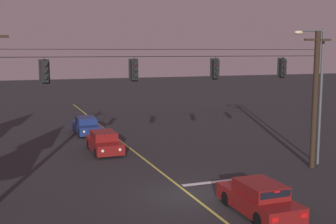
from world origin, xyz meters
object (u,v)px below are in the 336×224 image
at_px(traffic_light_left_inner, 134,70).
at_px(car_oncoming_trailing, 86,126).
at_px(car_waiting_near_lane, 259,199).
at_px(traffic_light_right_inner, 283,68).
at_px(car_oncoming_lead, 104,142).
at_px(street_lamp_corner, 317,85).
at_px(traffic_light_leftmost, 45,72).
at_px(traffic_light_centre, 216,69).

distance_m(traffic_light_left_inner, car_oncoming_trailing, 16.24).
bearing_deg(car_oncoming_trailing, car_waiting_near_lane, -80.00).
bearing_deg(car_oncoming_trailing, traffic_light_right_inner, -61.62).
distance_m(car_oncoming_lead, street_lamp_corner, 14.20).
height_order(car_waiting_near_lane, car_oncoming_lead, same).
distance_m(traffic_light_left_inner, traffic_light_right_inner, 8.52).
height_order(traffic_light_right_inner, car_waiting_near_lane, traffic_light_right_inner).
distance_m(traffic_light_leftmost, street_lamp_corner, 15.60).
bearing_deg(traffic_light_left_inner, traffic_light_leftmost, 180.00).
relative_size(traffic_light_left_inner, car_oncoming_trailing, 0.28).
xyz_separation_m(traffic_light_leftmost, car_oncoming_trailing, (4.44, 15.37, -5.24)).
bearing_deg(car_waiting_near_lane, traffic_light_centre, 84.25).
bearing_deg(car_waiting_near_lane, traffic_light_right_inner, 48.62).
bearing_deg(traffic_light_centre, car_oncoming_trailing, 105.20).
xyz_separation_m(traffic_light_left_inner, traffic_light_centre, (4.40, 0.00, 0.00)).
xyz_separation_m(traffic_light_right_inner, car_oncoming_trailing, (-8.30, 15.37, -5.24)).
bearing_deg(street_lamp_corner, traffic_light_leftmost, -177.93).
distance_m(traffic_light_leftmost, traffic_light_right_inner, 12.74).
bearing_deg(traffic_light_leftmost, traffic_light_centre, 0.00).
bearing_deg(car_waiting_near_lane, traffic_light_leftmost, 146.79).
relative_size(traffic_light_leftmost, traffic_light_right_inner, 1.00).
bearing_deg(traffic_light_leftmost, street_lamp_corner, 2.07).
distance_m(traffic_light_leftmost, traffic_light_centre, 8.61).
bearing_deg(car_oncoming_trailing, traffic_light_left_inner, -90.82).
height_order(traffic_light_leftmost, street_lamp_corner, street_lamp_corner).
height_order(car_waiting_near_lane, street_lamp_corner, street_lamp_corner).
bearing_deg(street_lamp_corner, car_waiting_near_lane, -141.95).
bearing_deg(car_oncoming_lead, traffic_light_left_inner, -91.26).
relative_size(traffic_light_left_inner, car_oncoming_lead, 0.28).
bearing_deg(street_lamp_corner, traffic_light_left_inner, -177.17).
height_order(traffic_light_left_inner, car_waiting_near_lane, traffic_light_left_inner).
xyz_separation_m(traffic_light_left_inner, car_oncoming_lead, (0.18, 8.28, -5.24)).
bearing_deg(traffic_light_right_inner, street_lamp_corner, 11.28).
relative_size(traffic_light_leftmost, car_oncoming_trailing, 0.28).
relative_size(traffic_light_right_inner, car_waiting_near_lane, 0.28).
distance_m(traffic_light_centre, street_lamp_corner, 7.04).
distance_m(traffic_light_right_inner, car_waiting_near_lane, 8.78).
height_order(car_oncoming_lead, car_oncoming_trailing, same).
distance_m(traffic_light_centre, traffic_light_right_inner, 4.13).
bearing_deg(car_oncoming_lead, car_waiting_near_lane, -74.83).
relative_size(traffic_light_left_inner, traffic_light_centre, 1.00).
bearing_deg(traffic_light_left_inner, traffic_light_centre, 0.00).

